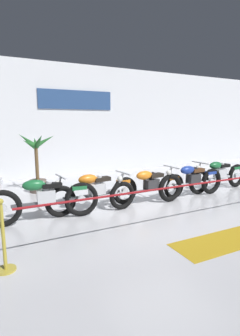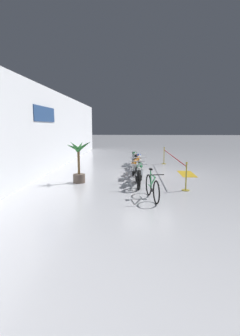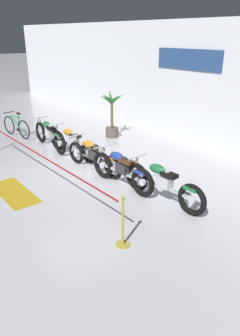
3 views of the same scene
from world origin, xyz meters
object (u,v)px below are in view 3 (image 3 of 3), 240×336
object	(u,v)px
motorcycle_orange_1	(72,143)
stanchion_mid_left	(123,229)
floor_banner	(14,192)
motorcycle_blue_3	(121,170)
stanchion_far_left	(19,148)
potted_palm_left_of_row	(112,117)
motorcycle_green_4	(162,184)
bicycle	(16,127)
motorcycle_green_0	(50,135)
motorcycle_orange_2	(93,156)

from	to	relation	value
motorcycle_orange_1	stanchion_mid_left	world-z (taller)	stanchion_mid_left
stanchion_mid_left	floor_banner	world-z (taller)	stanchion_mid_left
motorcycle_blue_3	stanchion_far_left	xyz separation A→B (m)	(-2.64, -1.62, 0.23)
motorcycle_orange_1	floor_banner	distance (m)	2.94
stanchion_far_left	potted_palm_left_of_row	bearing A→B (deg)	104.14
motorcycle_orange_1	motorcycle_green_4	bearing A→B (deg)	0.20
bicycle	stanchion_mid_left	distance (m)	8.19
motorcycle_green_0	motorcycle_green_4	size ratio (longest dim) A/B	0.98
motorcycle_orange_2	motorcycle_blue_3	distance (m)	1.34
motorcycle_orange_2	motorcycle_green_4	distance (m)	2.60
motorcycle_green_0	motorcycle_blue_3	xyz separation A→B (m)	(3.98, -0.03, -0.02)
motorcycle_orange_1	potted_palm_left_of_row	xyz separation A→B (m)	(-0.92, 2.32, 0.34)
stanchion_mid_left	floor_banner	distance (m)	3.53
motorcycle_green_4	stanchion_far_left	bearing A→B (deg)	-154.69
motorcycle_green_4	stanchion_far_left	world-z (taller)	stanchion_far_left
potted_palm_left_of_row	stanchion_mid_left	xyz separation A→B (m)	(5.72, -4.15, -0.44)
bicycle	floor_banner	world-z (taller)	bicycle
motorcycle_green_4	potted_palm_left_of_row	size ratio (longest dim) A/B	1.35
motorcycle_orange_1	motorcycle_green_4	size ratio (longest dim) A/B	0.98
motorcycle_green_0	motorcycle_green_4	xyz separation A→B (m)	(5.23, 0.19, -0.02)
motorcycle_orange_1	motorcycle_green_4	world-z (taller)	motorcycle_green_4
motorcycle_blue_3	motorcycle_green_4	size ratio (longest dim) A/B	0.94
motorcycle_green_4	stanchion_far_left	distance (m)	4.31
motorcycle_green_0	bicycle	world-z (taller)	bicycle
motorcycle_orange_2	motorcycle_green_0	bearing A→B (deg)	-179.47
motorcycle_blue_3	bicycle	distance (m)	6.06
motorcycle_blue_3	stanchion_mid_left	bearing A→B (deg)	-38.54
motorcycle_orange_2	motorcycle_green_4	world-z (taller)	motorcycle_green_4
motorcycle_green_0	motorcycle_blue_3	world-z (taller)	motorcycle_green_0
floor_banner	motorcycle_green_4	bearing A→B (deg)	44.62
motorcycle_blue_3	floor_banner	bearing A→B (deg)	-120.76
motorcycle_orange_1	stanchion_mid_left	xyz separation A→B (m)	(4.80, -1.83, -0.10)
bicycle	stanchion_far_left	world-z (taller)	stanchion_far_left
stanchion_far_left	floor_banner	world-z (taller)	stanchion_far_left
motorcycle_blue_3	motorcycle_green_4	world-z (taller)	motorcycle_blue_3
motorcycle_green_0	potted_palm_left_of_row	world-z (taller)	potted_palm_left_of_row
motorcycle_green_0	floor_banner	xyz separation A→B (m)	(2.57, -2.38, -0.48)
motorcycle_green_0	floor_banner	distance (m)	3.54
motorcycle_orange_2	motorcycle_blue_3	size ratio (longest dim) A/B	1.03
stanchion_far_left	stanchion_mid_left	size ratio (longest dim) A/B	6.51
motorcycle_green_4	potted_palm_left_of_row	world-z (taller)	potted_palm_left_of_row
motorcycle_green_0	stanchion_mid_left	world-z (taller)	stanchion_mid_left
motorcycle_orange_2	bicycle	distance (m)	4.72
motorcycle_orange_2	bicycle	xyz separation A→B (m)	(-4.71, -0.37, -0.07)
stanchion_mid_left	motorcycle_green_4	bearing A→B (deg)	112.94
potted_palm_left_of_row	motorcycle_blue_3	bearing A→B (deg)	-34.45
motorcycle_orange_1	bicycle	xyz separation A→B (m)	(-3.28, -0.52, -0.07)
motorcycle_orange_1	stanchion_mid_left	bearing A→B (deg)	-20.83
bicycle	stanchion_mid_left	world-z (taller)	stanchion_mid_left
motorcycle_blue_3	bicycle	world-z (taller)	bicycle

